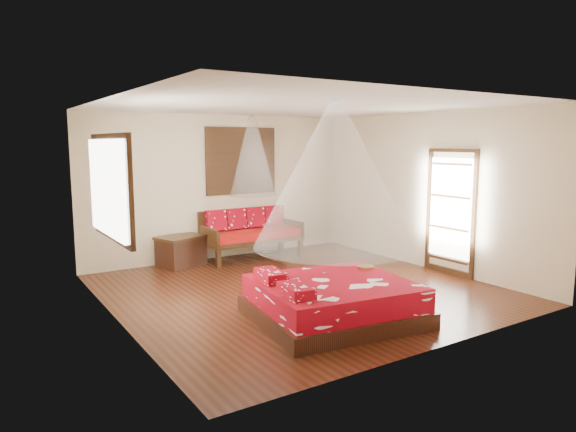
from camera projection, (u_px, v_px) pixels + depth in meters
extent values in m
cube|color=black|center=(299.00, 290.00, 7.97)|extent=(5.50, 5.50, 0.02)
cube|color=white|center=(300.00, 105.00, 7.58)|extent=(5.50, 5.50, 0.02)
cube|color=beige|center=(113.00, 213.00, 6.30)|extent=(0.02, 5.50, 2.80)
cube|color=beige|center=(426.00, 191.00, 9.25)|extent=(0.02, 5.50, 2.80)
cube|color=beige|center=(221.00, 187.00, 10.07)|extent=(5.50, 0.02, 2.80)
cube|color=beige|center=(444.00, 224.00, 5.48)|extent=(5.50, 0.02, 2.80)
cube|color=black|center=(333.00, 311.00, 6.61)|extent=(2.20, 2.04, 0.20)
cube|color=maroon|center=(333.00, 293.00, 6.57)|extent=(2.08, 1.92, 0.30)
cube|color=maroon|center=(296.00, 291.00, 5.91)|extent=(0.35, 0.55, 0.13)
cube|color=maroon|center=(271.00, 276.00, 6.58)|extent=(0.35, 0.55, 0.13)
cube|color=black|center=(218.00, 257.00, 9.30)|extent=(0.08, 0.08, 0.42)
cube|color=black|center=(300.00, 246.00, 10.27)|extent=(0.08, 0.08, 0.42)
cube|color=black|center=(202.00, 250.00, 9.91)|extent=(0.08, 0.08, 0.42)
cube|color=black|center=(281.00, 240.00, 10.88)|extent=(0.08, 0.08, 0.42)
cube|color=black|center=(252.00, 239.00, 10.07)|extent=(1.92, 0.85, 0.08)
cube|color=#961405|center=(252.00, 234.00, 10.05)|extent=(1.86, 0.79, 0.14)
cube|color=black|center=(243.00, 222.00, 10.35)|extent=(1.92, 0.06, 0.55)
cube|color=black|center=(209.00, 236.00, 9.55)|extent=(0.06, 0.85, 0.30)
cube|color=black|center=(291.00, 227.00, 10.54)|extent=(0.06, 0.85, 0.30)
cube|color=maroon|center=(216.00, 221.00, 9.89)|extent=(0.41, 0.20, 0.42)
cube|color=maroon|center=(236.00, 219.00, 10.12)|extent=(0.41, 0.20, 0.42)
cube|color=maroon|center=(255.00, 217.00, 10.35)|extent=(0.41, 0.20, 0.42)
cube|color=maroon|center=(273.00, 216.00, 10.58)|extent=(0.41, 0.20, 0.42)
cube|color=black|center=(181.00, 252.00, 9.45)|extent=(0.92, 0.78, 0.51)
cube|color=black|center=(181.00, 237.00, 9.41)|extent=(0.97, 0.83, 0.05)
cube|color=black|center=(241.00, 161.00, 10.20)|extent=(1.52, 0.06, 1.32)
cube|color=black|center=(241.00, 161.00, 10.19)|extent=(1.35, 0.04, 1.10)
cube|color=black|center=(111.00, 187.00, 6.44)|extent=(0.08, 1.74, 1.34)
cube|color=silver|center=(115.00, 187.00, 6.46)|extent=(0.04, 1.54, 1.10)
cube|color=black|center=(450.00, 214.00, 8.78)|extent=(0.08, 1.02, 2.16)
cube|color=white|center=(450.00, 208.00, 8.76)|extent=(0.03, 0.82, 1.70)
cylinder|color=brown|center=(366.00, 267.00, 7.25)|extent=(0.24, 0.24, 0.03)
cone|color=white|center=(335.00, 176.00, 6.36)|extent=(2.05, 2.05, 1.80)
cone|color=white|center=(252.00, 156.00, 9.80)|extent=(0.89, 0.89, 1.50)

